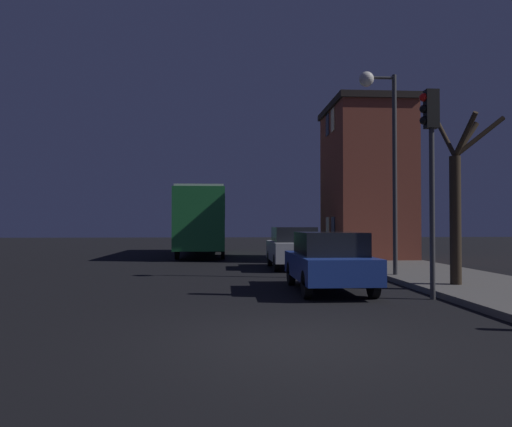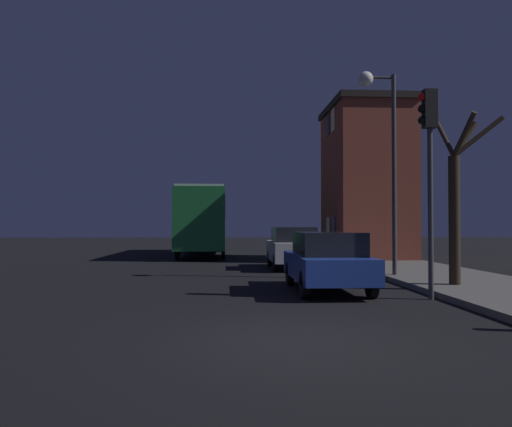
# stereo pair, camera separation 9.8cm
# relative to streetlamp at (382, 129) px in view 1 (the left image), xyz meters

# --- Properties ---
(ground_plane) EXTENTS (120.00, 120.00, 0.00)m
(ground_plane) POSITION_rel_streetlamp_xyz_m (-3.97, -7.97, -4.77)
(ground_plane) COLOR black
(brick_building) EXTENTS (3.74, 5.34, 7.50)m
(brick_building) POSITION_rel_streetlamp_xyz_m (1.98, 8.60, -0.86)
(brick_building) COLOR brown
(brick_building) RESTS_ON sidewalk
(streetlamp) EXTENTS (1.21, 0.47, 6.44)m
(streetlamp) POSITION_rel_streetlamp_xyz_m (0.00, 0.00, 0.00)
(streetlamp) COLOR #38383A
(streetlamp) RESTS_ON sidewalk
(traffic_light) EXTENTS (0.43, 0.24, 4.87)m
(traffic_light) POSITION_rel_streetlamp_xyz_m (-0.21, -4.20, -1.30)
(traffic_light) COLOR #38383A
(traffic_light) RESTS_ON ground
(bare_tree) EXTENTS (1.47, 2.06, 4.55)m
(bare_tree) POSITION_rel_streetlamp_xyz_m (1.20, -2.61, -2.37)
(bare_tree) COLOR #2D2319
(bare_tree) RESTS_ON sidewalk
(bus) EXTENTS (2.48, 10.55, 3.65)m
(bus) POSITION_rel_streetlamp_xyz_m (-6.17, 13.01, -2.60)
(bus) COLOR #1E6B33
(bus) RESTS_ON ground
(car_near_lane) EXTENTS (1.76, 4.10, 1.53)m
(car_near_lane) POSITION_rel_streetlamp_xyz_m (-2.29, -2.66, -3.97)
(car_near_lane) COLOR navy
(car_near_lane) RESTS_ON ground
(car_mid_lane) EXTENTS (1.76, 3.84, 1.63)m
(car_mid_lane) POSITION_rel_streetlamp_xyz_m (-2.28, 4.00, -3.93)
(car_mid_lane) COLOR #B7BABF
(car_mid_lane) RESTS_ON ground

